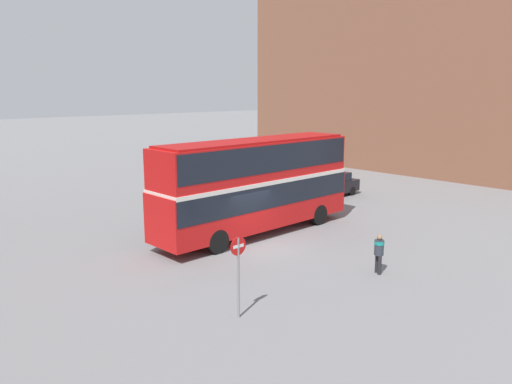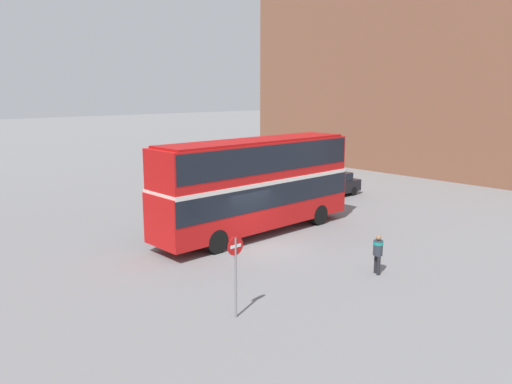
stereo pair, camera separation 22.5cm
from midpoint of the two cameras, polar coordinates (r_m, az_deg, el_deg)
The scene contains 7 objects.
ground_plane at distance 23.02m, azimuth 0.35°, elevation -6.44°, with size 240.00×240.00×0.00m, color slate.
building_row_right at distance 48.86m, azimuth 20.66°, elevation 13.24°, with size 12.17×36.75×18.33m.
double_decker_bus at distance 24.71m, azimuth -0.26°, elevation 1.36°, with size 11.40×2.68×4.76m.
pedestrian_foreground at distance 20.23m, azimuth 13.56°, elevation -6.45°, with size 0.53×0.53×1.59m.
parked_car_kerb_near at distance 34.30m, azimuth 8.36°, elevation 0.81°, with size 4.47×1.99×1.60m.
parked_car_kerb_far at distance 38.47m, azimuth -5.20°, elevation 1.97°, with size 4.64×2.60×1.44m.
no_entry_sign at distance 15.74m, azimuth -2.45°, elevation -8.27°, with size 0.60×0.08×2.67m.
Camera 1 is at (-15.04, -15.91, 7.10)m, focal length 35.00 mm.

